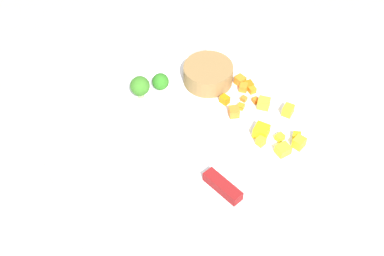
{
  "coord_description": "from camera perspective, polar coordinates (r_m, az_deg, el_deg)",
  "views": [
    {
      "loc": [
        -0.28,
        -0.53,
        0.71
      ],
      "look_at": [
        0.0,
        0.0,
        0.02
      ],
      "focal_mm": 52.27,
      "sensor_mm": 36.0,
      "label": 1
    }
  ],
  "objects": [
    {
      "name": "prep_bowl",
      "position": [
        0.99,
        1.66,
        5.53
      ],
      "size": [
        0.09,
        0.09,
        0.03
      ],
      "primitive_type": "cylinder",
      "color": "olive",
      "rests_on": "cutting_board"
    },
    {
      "name": "pepper_dice_2",
      "position": [
        0.96,
        7.34,
        2.51
      ],
      "size": [
        0.03,
        0.03,
        0.02
      ],
      "primitive_type": "cube",
      "rotation": [
        0.0,
        0.0,
        2.35
      ],
      "color": "yellow",
      "rests_on": "cutting_board"
    },
    {
      "name": "chef_knife",
      "position": [
        0.87,
        0.12,
        -3.54
      ],
      "size": [
        0.1,
        0.29,
        0.02
      ],
      "rotation": [
        0.0,
        0.0,
        1.83
      ],
      "color": "silver",
      "rests_on": "cutting_board"
    },
    {
      "name": "pepper_dice_3",
      "position": [
        0.92,
        7.09,
        -0.33
      ],
      "size": [
        0.03,
        0.03,
        0.02
      ],
      "primitive_type": "cube",
      "rotation": [
        0.0,
        0.0,
        0.61
      ],
      "color": "yellow",
      "rests_on": "cutting_board"
    },
    {
      "name": "pepper_dice_4",
      "position": [
        0.92,
        8.95,
        -0.94
      ],
      "size": [
        0.02,
        0.01,
        0.01
      ],
      "primitive_type": "cube",
      "rotation": [
        0.0,
        0.0,
        1.76
      ],
      "color": "yellow",
      "rests_on": "cutting_board"
    },
    {
      "name": "carrot_dice_8",
      "position": [
        1.0,
        4.93,
        4.86
      ],
      "size": [
        0.02,
        0.02,
        0.02
      ],
      "primitive_type": "cube",
      "rotation": [
        0.0,
        0.0,
        0.27
      ],
      "color": "orange",
      "rests_on": "cutting_board"
    },
    {
      "name": "carrot_dice_7",
      "position": [
        0.99,
        5.26,
        4.14
      ],
      "size": [
        0.02,
        0.02,
        0.01
      ],
      "primitive_type": "cube",
      "rotation": [
        0.0,
        0.0,
        0.85
      ],
      "color": "orange",
      "rests_on": "cutting_board"
    },
    {
      "name": "pepper_dice_1",
      "position": [
        0.91,
        7.03,
        -1.35
      ],
      "size": [
        0.02,
        0.02,
        0.01
      ],
      "primitive_type": "cube",
      "rotation": [
        0.0,
        0.0,
        0.26
      ],
      "color": "yellow",
      "rests_on": "cutting_board"
    },
    {
      "name": "carrot_dice_5",
      "position": [
        0.95,
        4.18,
        1.82
      ],
      "size": [
        0.02,
        0.02,
        0.02
      ],
      "primitive_type": "cube",
      "rotation": [
        0.0,
        0.0,
        2.8
      ],
      "color": "orange",
      "rests_on": "cutting_board"
    },
    {
      "name": "carrot_dice_6",
      "position": [
        0.96,
        5.0,
        2.2
      ],
      "size": [
        0.02,
        0.02,
        0.01
      ],
      "primitive_type": "cube",
      "rotation": [
        0.0,
        0.0,
        2.21
      ],
      "color": "orange",
      "rests_on": "cutting_board"
    },
    {
      "name": "cutting_board",
      "position": [
        0.93,
        0.0,
        -0.65
      ],
      "size": [
        0.47,
        0.34,
        0.01
      ],
      "primitive_type": "cube",
      "color": "white",
      "rests_on": "ground_plane"
    },
    {
      "name": "broccoli_floret_0",
      "position": [
        0.98,
        -3.31,
        4.72
      ],
      "size": [
        0.03,
        0.03,
        0.03
      ],
      "color": "#8BAB61",
      "rests_on": "cutting_board"
    },
    {
      "name": "carrot_dice_4",
      "position": [
        0.96,
        3.36,
        2.91
      ],
      "size": [
        0.02,
        0.02,
        0.01
      ],
      "primitive_type": "cube",
      "rotation": [
        0.0,
        0.0,
        1.87
      ],
      "color": "orange",
      "rests_on": "cutting_board"
    },
    {
      "name": "broccoli_floret_1",
      "position": [
        0.97,
        -5.33,
        4.27
      ],
      "size": [
        0.03,
        0.03,
        0.04
      ],
      "color": "#83BD64",
      "rests_on": "cutting_board"
    },
    {
      "name": "carrot_dice_0",
      "position": [
        0.99,
        6.11,
        3.94
      ],
      "size": [
        0.01,
        0.01,
        0.01
      ],
      "primitive_type": "cube",
      "rotation": [
        0.0,
        0.0,
        1.54
      ],
      "color": "orange",
      "rests_on": "cutting_board"
    },
    {
      "name": "carrot_dice_2",
      "position": [
        0.97,
        6.48,
        2.83
      ],
      "size": [
        0.01,
        0.01,
        0.01
      ],
      "primitive_type": "cube",
      "rotation": [
        0.0,
        0.0,
        3.14
      ],
      "color": "orange",
      "rests_on": "cutting_board"
    },
    {
      "name": "pepper_dice_7",
      "position": [
        0.92,
        10.63,
        -0.83
      ],
      "size": [
        0.02,
        0.02,
        0.01
      ],
      "primitive_type": "cube",
      "rotation": [
        0.0,
        0.0,
        2.49
      ],
      "color": "yellow",
      "rests_on": "cutting_board"
    },
    {
      "name": "pepper_dice_6",
      "position": [
        0.91,
        10.87,
        -1.47
      ],
      "size": [
        0.02,
        0.02,
        0.02
      ],
      "primitive_type": "cube",
      "rotation": [
        0.0,
        0.0,
        0.36
      ],
      "color": "yellow",
      "rests_on": "cutting_board"
    },
    {
      "name": "carrot_dice_1",
      "position": [
        0.97,
        5.31,
        2.99
      ],
      "size": [
        0.01,
        0.01,
        0.01
      ],
      "primitive_type": "cube",
      "rotation": [
        0.0,
        0.0,
        0.41
      ],
      "color": "orange",
      "rests_on": "cutting_board"
    },
    {
      "name": "ground_plane",
      "position": [
        0.93,
        0.0,
        -0.89
      ],
      "size": [
        4.0,
        4.0,
        0.0
      ],
      "primitive_type": "plane",
      "color": "gray"
    },
    {
      "name": "carrot_dice_3",
      "position": [
        0.99,
        5.82,
        4.38
      ],
      "size": [
        0.02,
        0.02,
        0.01
      ],
      "primitive_type": "cube",
      "rotation": [
        0.0,
        0.0,
        1.47
      ],
      "color": "orange",
      "rests_on": "cutting_board"
    },
    {
      "name": "pepper_dice_5",
      "position": [
        0.9,
        9.27,
        -2.21
      ],
      "size": [
        0.02,
        0.02,
        0.02
      ],
      "primitive_type": "cube",
      "rotation": [
        0.0,
        0.0,
        1.63
      ],
      "color": "yellow",
      "rests_on": "cutting_board"
    },
    {
      "name": "pepper_dice_0",
      "position": [
        0.96,
        9.78,
        1.79
      ],
      "size": [
        0.02,
        0.02,
        0.02
      ],
      "primitive_type": "cube",
      "rotation": [
        0.0,
        0.0,
        0.58
      ],
      "color": "yellow",
      "rests_on": "cutting_board"
    }
  ]
}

